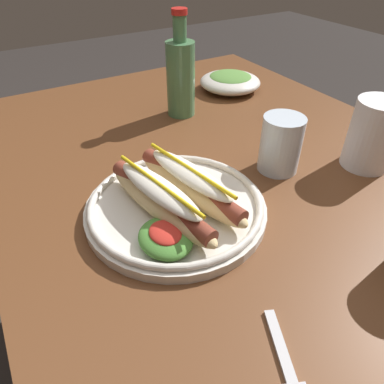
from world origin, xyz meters
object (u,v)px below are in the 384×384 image
at_px(fork, 288,370).
at_px(water_cup, 281,144).
at_px(side_bowl, 230,81).
at_px(hot_dog_plate, 175,202).
at_px(extra_cup, 373,135).
at_px(glass_bottle, 181,76).

relative_size(fork, water_cup, 1.12).
height_order(fork, side_bowl, side_bowl).
xyz_separation_m(water_cup, side_bowl, (-0.37, 0.15, -0.03)).
distance_m(hot_dog_plate, fork, 0.28).
relative_size(hot_dog_plate, fork, 2.46).
bearing_deg(hot_dog_plate, extra_cup, 81.50).
bearing_deg(side_bowl, hot_dog_plate, -44.67).
distance_m(fork, glass_bottle, 0.64).
bearing_deg(extra_cup, side_bowl, -179.99).
bearing_deg(hot_dog_plate, fork, -3.93).
bearing_deg(glass_bottle, water_cup, 7.15).
xyz_separation_m(fork, side_bowl, (-0.67, 0.40, 0.02)).
distance_m(hot_dog_plate, extra_cup, 0.39).
relative_size(hot_dog_plate, extra_cup, 2.23).
distance_m(hot_dog_plate, glass_bottle, 0.38).
distance_m(hot_dog_plate, side_bowl, 0.54).
distance_m(glass_bottle, side_bowl, 0.21).
relative_size(extra_cup, glass_bottle, 0.56).
bearing_deg(extra_cup, fork, -60.82).
bearing_deg(glass_bottle, side_bowl, 108.68).
distance_m(water_cup, glass_bottle, 0.31).
xyz_separation_m(hot_dog_plate, glass_bottle, (-0.32, 0.19, 0.07)).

